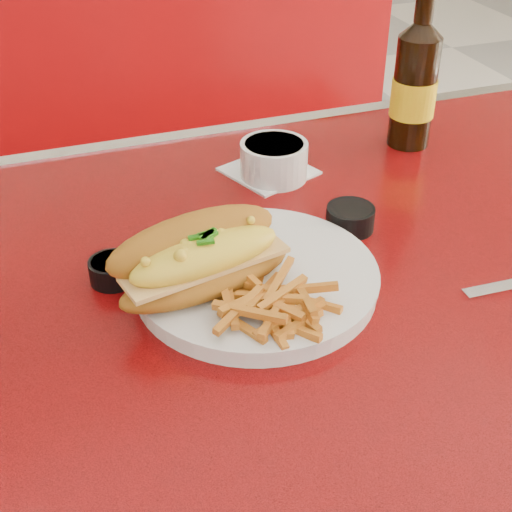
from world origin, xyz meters
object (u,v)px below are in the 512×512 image
object	(u,v)px
mac_hoagie	(201,257)
booth_bench_far	(182,247)
sauce_cup_left	(113,269)
dinner_plate	(256,278)
fork	(300,255)
sauce_cup_right	(350,217)
gravy_ramekin	(274,159)
beer_bottle	(415,82)
diner_table	(328,365)

from	to	relation	value
mac_hoagie	booth_bench_far	bearing A→B (deg)	66.60
booth_bench_far	sauce_cup_left	world-z (taller)	booth_bench_far
dinner_plate	fork	xyz separation A→B (m)	(0.06, 0.01, 0.01)
sauce_cup_left	sauce_cup_right	distance (m)	0.30
mac_hoagie	gravy_ramekin	size ratio (longest dim) A/B	2.19
beer_bottle	mac_hoagie	bearing A→B (deg)	-146.08
diner_table	sauce_cup_left	distance (m)	0.31
booth_bench_far	beer_bottle	bearing A→B (deg)	-66.52
fork	sauce_cup_right	xyz separation A→B (m)	(0.09, 0.06, -0.00)
gravy_ramekin	sauce_cup_left	world-z (taller)	gravy_ramekin
diner_table	sauce_cup_left	world-z (taller)	sauce_cup_left
dinner_plate	sauce_cup_right	world-z (taller)	sauce_cup_right
sauce_cup_left	beer_bottle	distance (m)	0.54
diner_table	dinner_plate	xyz separation A→B (m)	(-0.10, -0.01, 0.17)
mac_hoagie	beer_bottle	world-z (taller)	beer_bottle
diner_table	sauce_cup_right	distance (m)	0.19
mac_hoagie	beer_bottle	bearing A→B (deg)	21.85
gravy_ramekin	diner_table	bearing A→B (deg)	-91.83
booth_bench_far	gravy_ramekin	distance (m)	0.78
gravy_ramekin	beer_bottle	world-z (taller)	beer_bottle
diner_table	fork	distance (m)	0.19
sauce_cup_right	beer_bottle	xyz separation A→B (m)	(0.19, 0.19, 0.08)
sauce_cup_left	fork	bearing A→B (deg)	-14.20
dinner_plate	sauce_cup_right	xyz separation A→B (m)	(0.15, 0.07, 0.01)
gravy_ramekin	fork	bearing A→B (deg)	-103.35
mac_hoagie	dinner_plate	bearing A→B (deg)	-7.64
sauce_cup_right	booth_bench_far	bearing A→B (deg)	93.61
booth_bench_far	diner_table	bearing A→B (deg)	-90.00
diner_table	booth_bench_far	size ratio (longest dim) A/B	1.03
diner_table	booth_bench_far	bearing A→B (deg)	90.00
diner_table	beer_bottle	world-z (taller)	beer_bottle
sauce_cup_right	beer_bottle	distance (m)	0.29
dinner_plate	booth_bench_far	bearing A→B (deg)	82.84
fork	gravy_ramekin	bearing A→B (deg)	-41.76
dinner_plate	sauce_cup_left	distance (m)	0.16
mac_hoagie	sauce_cup_right	bearing A→B (deg)	8.17
diner_table	mac_hoagie	distance (m)	0.27
mac_hoagie	sauce_cup_left	size ratio (longest dim) A/B	3.67
booth_bench_far	sauce_cup_right	distance (m)	0.90
mac_hoagie	sauce_cup_left	xyz separation A→B (m)	(-0.08, 0.07, -0.04)
fork	sauce_cup_right	distance (m)	0.11
booth_bench_far	fork	size ratio (longest dim) A/B	8.10
diner_table	mac_hoagie	size ratio (longest dim) A/B	5.83
mac_hoagie	sauce_cup_right	distance (m)	0.23
booth_bench_far	sauce_cup_left	size ratio (longest dim) A/B	20.89
gravy_ramekin	beer_bottle	xyz separation A→B (m)	(0.23, 0.03, 0.07)
booth_bench_far	beer_bottle	size ratio (longest dim) A/B	4.60
diner_table	booth_bench_far	xyz separation A→B (m)	(0.00, 0.81, -0.32)
dinner_plate	mac_hoagie	distance (m)	0.08
gravy_ramekin	sauce_cup_left	size ratio (longest dim) A/B	1.67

